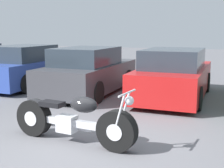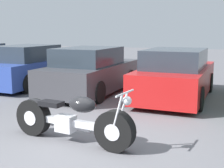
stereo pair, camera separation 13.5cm
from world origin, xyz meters
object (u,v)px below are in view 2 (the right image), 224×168
parked_car_dark_grey (91,72)px  motorcycle (70,119)px  parked_car_blue (30,67)px  parked_car_red (176,76)px

parked_car_dark_grey → motorcycle: bearing=-68.7°
parked_car_blue → parked_car_dark_grey: size_ratio=1.00×
parked_car_dark_grey → parked_car_red: 2.68m
motorcycle → parked_car_red: size_ratio=0.58×
motorcycle → parked_car_dark_grey: parked_car_dark_grey is taller
motorcycle → parked_car_blue: size_ratio=0.58×
parked_car_blue → parked_car_dark_grey: bearing=-8.6°
motorcycle → parked_car_red: parked_car_red is taller
motorcycle → parked_car_dark_grey: 4.50m
motorcycle → parked_car_dark_grey: (-1.63, 4.18, 0.25)m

